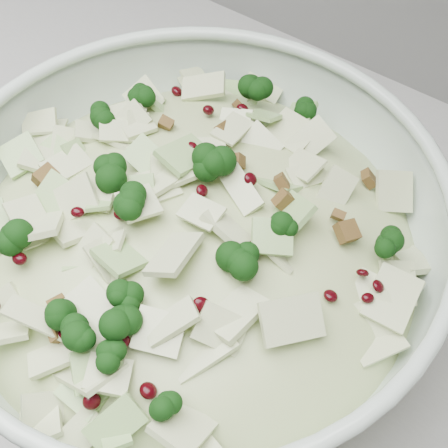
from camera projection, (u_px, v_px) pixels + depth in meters
counter at (27, 247)px, 1.13m from camera, size 3.60×0.60×0.90m
mixing_bowl at (193, 253)px, 0.49m from camera, size 0.48×0.48×0.15m
salad at (191, 235)px, 0.47m from camera, size 0.46×0.46×0.15m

